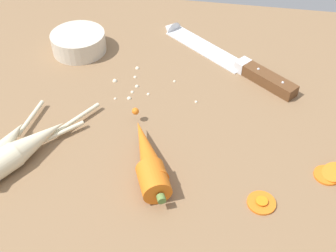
% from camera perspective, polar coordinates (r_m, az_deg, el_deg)
% --- Properties ---
extents(ground_plane, '(1.20, 0.90, 0.04)m').
position_cam_1_polar(ground_plane, '(0.72, 0.27, -0.95)').
color(ground_plane, brown).
extents(chefs_knife, '(0.29, 0.24, 0.04)m').
position_cam_1_polar(chefs_knife, '(0.86, 7.22, 9.65)').
color(chefs_knife, silver).
rests_on(chefs_knife, ground_plane).
extents(whole_carrot, '(0.10, 0.18, 0.04)m').
position_cam_1_polar(whole_carrot, '(0.62, -2.64, -4.49)').
color(whole_carrot, orange).
rests_on(whole_carrot, ground_plane).
extents(parsnip_front, '(0.05, 0.20, 0.04)m').
position_cam_1_polar(parsnip_front, '(0.68, -21.83, -3.25)').
color(parsnip_front, beige).
rests_on(parsnip_front, ground_plane).
extents(parsnip_mid_left, '(0.13, 0.20, 0.04)m').
position_cam_1_polar(parsnip_mid_left, '(0.67, -18.79, -2.70)').
color(parsnip_mid_left, beige).
rests_on(parsnip_mid_left, ground_plane).
extents(carrot_slice_stray_near, '(0.04, 0.04, 0.01)m').
position_cam_1_polar(carrot_slice_stray_near, '(0.61, 12.71, -10.13)').
color(carrot_slice_stray_near, orange).
rests_on(carrot_slice_stray_near, ground_plane).
extents(prep_bowl, '(0.11, 0.11, 0.04)m').
position_cam_1_polar(prep_bowl, '(0.89, -12.17, 11.24)').
color(prep_bowl, beige).
rests_on(prep_bowl, ground_plane).
extents(mince_crumbs, '(0.17, 0.10, 0.01)m').
position_cam_1_polar(mince_crumbs, '(0.78, -4.55, 5.79)').
color(mince_crumbs, beige).
rests_on(mince_crumbs, ground_plane).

